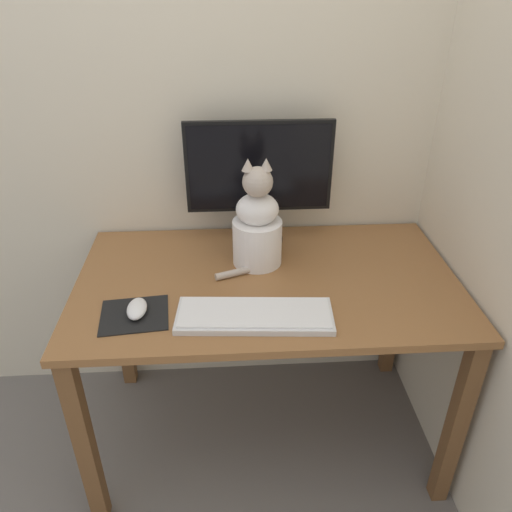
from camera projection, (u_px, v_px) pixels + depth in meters
name	position (u px, v px, depth m)	size (l,w,h in m)	color
ground_plane	(265.00, 429.00, 1.93)	(12.00, 12.00, 0.00)	slate
wall_back	(260.00, 73.00, 1.62)	(7.00, 0.04, 2.50)	beige
wall_side_right	(504.00, 98.00, 1.33)	(0.04, 7.00, 2.50)	beige
desk	(267.00, 303.00, 1.63)	(1.20, 0.70, 0.70)	brown
monitor	(259.00, 175.00, 1.67)	(0.49, 0.17, 0.43)	black
keyboard	(255.00, 315.00, 1.39)	(0.45, 0.19, 0.02)	silver
mousepad_left	(135.00, 315.00, 1.41)	(0.20, 0.18, 0.00)	black
computer_mouse_left	(137.00, 309.00, 1.40)	(0.06, 0.10, 0.03)	white
cat	(257.00, 226.00, 1.59)	(0.22, 0.19, 0.36)	white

